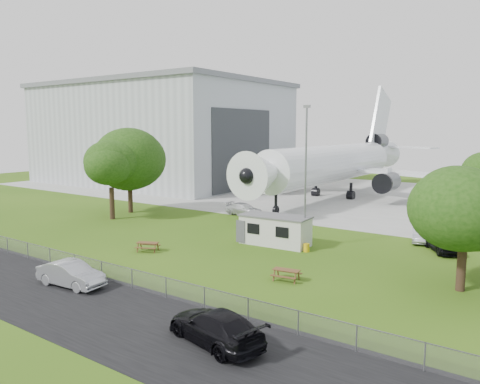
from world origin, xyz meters
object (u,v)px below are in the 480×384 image
Objects in this scene: hangar at (162,133)px; site_cabin at (275,230)px; picnic_west at (148,251)px; picnic_east at (286,280)px; car_centre_sedan at (71,274)px; airliner at (336,162)px.

hangar is 53.76m from site_cabin.
picnic_west is 13.23m from picnic_east.
picnic_east is 14.18m from car_centre_sedan.
picnic_west is (36.05, -38.47, -9.41)m from hangar.
picnic_west is at bearing -133.08° from site_cabin.
picnic_east is 0.37× the size of car_centre_sedan.
airliner is at bearing -0.22° from hangar.
airliner is at bearing -2.32° from car_centre_sedan.
car_centre_sedan reaches higher than picnic_west.
picnic_west and picnic_east have the same top height.
site_cabin is 17.89m from car_centre_sedan.
site_cabin is 1.40× the size of car_centre_sedan.
hangar is 63.20m from picnic_east.
site_cabin reaches higher than picnic_east.
site_cabin reaches higher than car_centre_sedan.
picnic_east is at bearing -37.94° from hangar.
hangar is 23.89× the size of picnic_east.
airliner is 6.99× the size of site_cabin.
site_cabin is 3.79× the size of picnic_west.
hangar is 36.21m from airliner.
airliner reaches higher than picnic_west.
car_centre_sedan is (2.37, -9.04, 0.80)m from picnic_west.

